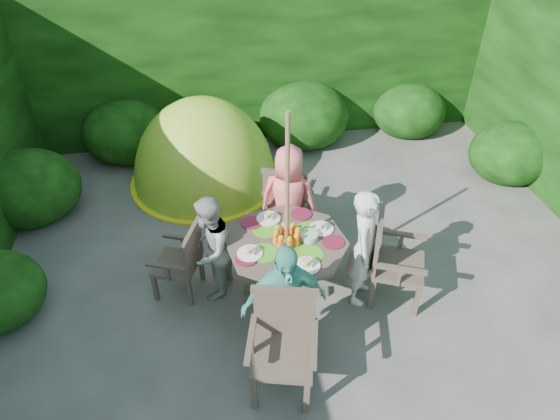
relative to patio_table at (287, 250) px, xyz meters
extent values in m
plane|color=#44423C|center=(0.30, 0.01, -0.63)|extent=(60.00, 60.00, 0.00)
cube|color=black|center=(0.30, 4.01, 0.62)|extent=(9.00, 1.00, 2.50)
cylinder|color=#3B2F26|center=(0.00, 0.00, -0.28)|extent=(0.12, 0.12, 0.70)
cube|color=#3B2F26|center=(0.00, 0.00, -0.60)|extent=(0.93, 0.30, 0.06)
cube|color=#3B2F26|center=(0.00, 0.00, -0.60)|extent=(0.30, 0.93, 0.06)
cylinder|color=#3B2F26|center=(0.00, 0.00, 0.10)|extent=(1.52, 1.52, 0.04)
cylinder|color=#4DAF1E|center=(-0.27, -0.13, 0.12)|extent=(0.29, 0.29, 0.00)
cylinder|color=#4DAF1E|center=(0.18, -0.23, 0.12)|extent=(0.29, 0.29, 0.00)
cylinder|color=#4DAF1E|center=(-0.19, 0.23, 0.12)|extent=(0.29, 0.29, 0.00)
cylinder|color=#4DAF1E|center=(0.26, 0.13, 0.12)|extent=(0.29, 0.29, 0.00)
cylinder|color=#4DAF1E|center=(0.00, 0.00, 0.12)|extent=(0.29, 0.29, 0.00)
cylinder|color=white|center=(0.39, 0.13, 0.13)|extent=(0.26, 0.26, 0.01)
cylinder|color=white|center=(-0.13, 0.39, 0.13)|extent=(0.26, 0.26, 0.01)
cylinder|color=white|center=(-0.40, -0.13, 0.13)|extent=(0.26, 0.26, 0.01)
cylinder|color=white|center=(0.12, -0.39, 0.13)|extent=(0.26, 0.26, 0.01)
cylinder|color=#BE0C33|center=(0.46, -0.10, 0.13)|extent=(0.23, 0.23, 0.01)
cylinder|color=#BE0C33|center=(0.23, 0.41, 0.13)|extent=(0.23, 0.23, 0.01)
cylinder|color=#BE0C33|center=(-0.32, 0.35, 0.13)|extent=(0.23, 0.23, 0.01)
cylinder|color=#BE0C33|center=(-0.44, -0.19, 0.13)|extent=(0.23, 0.23, 0.01)
cylinder|color=#BE0C33|center=(0.04, -0.47, 0.13)|extent=(0.23, 0.23, 0.01)
cylinder|color=green|center=(0.23, 0.00, 0.15)|extent=(0.19, 0.19, 0.06)
cylinder|color=brown|center=(0.00, 0.00, 0.47)|extent=(0.05, 0.05, 2.20)
cube|color=#3B2F26|center=(1.15, -0.25, -0.18)|extent=(0.69, 0.70, 0.05)
cube|color=#3B2F26|center=(1.27, -0.55, -0.41)|extent=(0.07, 0.07, 0.44)
cube|color=#3B2F26|center=(1.45, -0.12, -0.41)|extent=(0.07, 0.07, 0.44)
cube|color=#3B2F26|center=(0.85, -0.37, -0.41)|extent=(0.07, 0.07, 0.44)
cube|color=#3B2F26|center=(1.03, 0.05, -0.41)|extent=(0.07, 0.07, 0.44)
cube|color=#3B2F26|center=(0.92, -0.15, 0.10)|extent=(0.25, 0.52, 0.52)
cube|color=#3B2F26|center=(1.04, -0.50, 0.03)|extent=(0.50, 0.25, 0.04)
cube|color=#3B2F26|center=(1.26, 0.00, 0.03)|extent=(0.50, 0.25, 0.04)
cube|color=#3B2F26|center=(-1.16, 0.25, -0.25)|extent=(0.58, 0.59, 0.04)
cube|color=#3B2F26|center=(-1.27, 0.50, -0.44)|extent=(0.06, 0.06, 0.37)
cube|color=#3B2F26|center=(-1.41, 0.14, -0.44)|extent=(0.06, 0.06, 0.37)
cube|color=#3B2F26|center=(-0.91, 0.36, -0.44)|extent=(0.06, 0.06, 0.37)
cube|color=#3B2F26|center=(-1.05, -0.01, -0.44)|extent=(0.06, 0.06, 0.37)
cube|color=#3B2F26|center=(-0.96, 0.17, -0.01)|extent=(0.20, 0.44, 0.44)
cube|color=#3B2F26|center=(-1.07, 0.46, -0.07)|extent=(0.43, 0.20, 0.04)
cube|color=#3B2F26|center=(-1.24, 0.03, -0.07)|extent=(0.43, 0.20, 0.04)
cube|color=#3B2F26|center=(0.24, 1.15, -0.21)|extent=(0.68, 0.67, 0.05)
cube|color=#3B2F26|center=(0.53, 1.25, -0.42)|extent=(0.07, 0.07, 0.41)
cube|color=#3B2F26|center=(0.15, 1.44, -0.42)|extent=(0.07, 0.07, 0.41)
cube|color=#3B2F26|center=(0.34, 0.86, -0.42)|extent=(0.07, 0.07, 0.41)
cube|color=#3B2F26|center=(-0.05, 1.06, -0.42)|extent=(0.07, 0.07, 0.41)
cube|color=#3B2F26|center=(0.14, 0.94, 0.06)|extent=(0.47, 0.26, 0.49)
cube|color=#3B2F26|center=(0.47, 1.04, -0.01)|extent=(0.26, 0.46, 0.04)
cube|color=#3B2F26|center=(0.01, 1.27, -0.01)|extent=(0.26, 0.46, 0.04)
cube|color=#3B2F26|center=(-0.25, -1.15, -0.18)|extent=(0.65, 0.64, 0.05)
cube|color=#3B2F26|center=(-0.53, -1.32, -0.41)|extent=(0.06, 0.06, 0.44)
cube|color=#3B2F26|center=(-0.09, -1.43, -0.41)|extent=(0.06, 0.06, 0.44)
cube|color=#3B2F26|center=(-0.42, -0.88, -0.41)|extent=(0.06, 0.06, 0.44)
cube|color=#3B2F26|center=(0.03, -0.99, -0.41)|extent=(0.06, 0.06, 0.44)
cube|color=#3B2F26|center=(-0.19, -0.91, 0.10)|extent=(0.53, 0.18, 0.52)
cube|color=#3B2F26|center=(-0.51, -1.09, 0.03)|extent=(0.18, 0.52, 0.04)
cube|color=#3B2F26|center=(0.01, -1.22, 0.03)|extent=(0.18, 0.52, 0.04)
imported|color=silver|center=(0.78, -0.17, 0.06)|extent=(0.52, 0.59, 1.37)
imported|color=#9E9F99|center=(-0.79, 0.17, -0.01)|extent=(0.65, 0.73, 1.23)
imported|color=#F7666C|center=(0.16, 0.78, 0.06)|extent=(0.79, 0.65, 1.37)
imported|color=#4BB096|center=(-0.17, -0.78, 0.06)|extent=(0.84, 0.42, 1.37)
ellipsoid|color=#6DBC24|center=(-0.76, 2.41, -0.63)|extent=(2.20, 2.20, 2.48)
ellipsoid|color=black|center=(-0.70, 1.72, -0.63)|extent=(0.73, 0.42, 0.85)
cylinder|color=yellow|center=(-0.76, 2.41, -0.61)|extent=(2.17, 2.17, 0.03)
camera|label=1|loc=(-0.72, -3.79, 3.47)|focal=32.00mm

